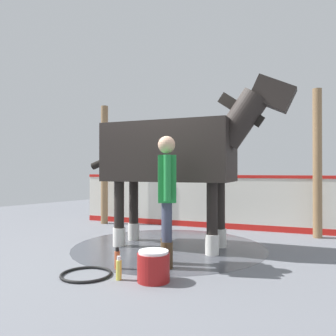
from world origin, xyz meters
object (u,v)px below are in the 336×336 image
object	(u,v)px
handler	(167,191)
hose_coil	(86,274)
wash_bucket	(153,266)
horse	(176,154)
bottle_shampoo	(119,269)
bottle_spray	(117,259)

from	to	relation	value
handler	hose_coil	xyz separation A→B (m)	(0.48, 0.89, -0.94)
handler	wash_bucket	distance (m)	1.00
horse	bottle_shampoo	size ratio (longest dim) A/B	12.47
bottle_shampoo	bottle_spray	distance (m)	0.43
bottle_shampoo	hose_coil	size ratio (longest dim) A/B	0.45
horse	hose_coil	bearing A→B (deg)	-105.04
bottle_shampoo	handler	bearing A→B (deg)	-95.66
bottle_shampoo	hose_coil	distance (m)	0.44
horse	bottle_spray	xyz separation A→B (m)	(-0.13, 1.39, -1.36)
wash_bucket	bottle_shampoo	xyz separation A→B (m)	(0.34, 0.20, -0.05)
bottle_spray	hose_coil	world-z (taller)	bottle_spray
handler	hose_coil	distance (m)	1.38
horse	handler	size ratio (longest dim) A/B	1.98
horse	bottle_shampoo	xyz separation A→B (m)	(-0.45, 1.67, -1.36)
wash_bucket	bottle_shampoo	bearing A→B (deg)	30.89
bottle_spray	hose_coil	size ratio (longest dim) A/B	0.45
bottle_shampoo	hose_coil	bearing A→B (deg)	18.33
handler	hose_coil	size ratio (longest dim) A/B	2.80
bottle_spray	hose_coil	xyz separation A→B (m)	(0.08, 0.41, -0.10)
wash_bucket	bottle_shampoo	size ratio (longest dim) A/B	1.36
horse	handler	bearing A→B (deg)	-76.41
handler	wash_bucket	xyz separation A→B (m)	(-0.26, 0.56, -0.79)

